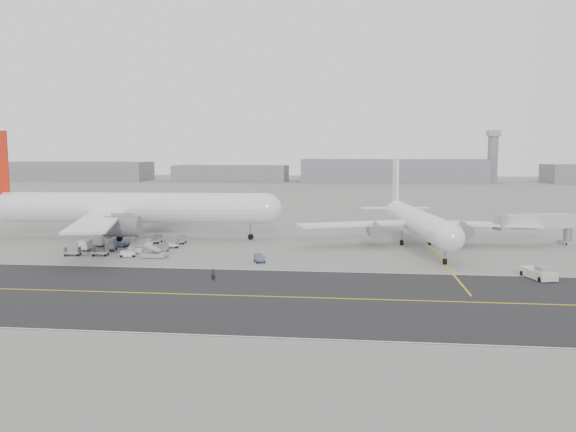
# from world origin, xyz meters

# --- Properties ---
(ground) EXTENTS (700.00, 700.00, 0.00)m
(ground) POSITION_xyz_m (0.00, 0.00, 0.00)
(ground) COLOR gray
(ground) RESTS_ON ground
(taxiway) EXTENTS (220.00, 59.00, 0.03)m
(taxiway) POSITION_xyz_m (5.02, -17.98, 0.01)
(taxiway) COLOR #29292B
(taxiway) RESTS_ON ground
(horizon_buildings) EXTENTS (520.00, 28.00, 28.00)m
(horizon_buildings) POSITION_xyz_m (30.00, 260.00, 0.00)
(horizon_buildings) COLOR gray
(horizon_buildings) RESTS_ON ground
(control_tower) EXTENTS (7.00, 7.00, 31.25)m
(control_tower) POSITION_xyz_m (100.00, 265.00, 16.25)
(control_tower) COLOR gray
(control_tower) RESTS_ON ground
(airliner_a) EXTENTS (66.52, 65.65, 22.93)m
(airliner_a) POSITION_xyz_m (-32.77, 26.59, 6.59)
(airliner_a) COLOR white
(airliner_a) RESTS_ON ground
(airliner_b) EXTENTS (47.59, 48.39, 16.73)m
(airliner_b) POSITION_xyz_m (27.52, 24.79, 4.83)
(airliner_b) COLOR white
(airliner_b) RESTS_ON ground
(pushback_tug) EXTENTS (4.19, 7.39, 2.09)m
(pushback_tug) POSITION_xyz_m (41.88, -3.64, 0.86)
(pushback_tug) COLOR beige
(pushback_tug) RESTS_ON ground
(jet_bridge) EXTENTS (17.04, 7.86, 6.40)m
(jet_bridge) POSITION_xyz_m (50.85, 26.89, 4.46)
(jet_bridge) COLOR gray
(jet_bridge) RESTS_ON ground
(gse_cluster) EXTENTS (25.16, 24.41, 2.10)m
(gse_cluster) POSITION_xyz_m (-27.33, 13.84, 0.00)
(gse_cluster) COLOR #9C9CA1
(gse_cluster) RESTS_ON ground
(stray_dolly) EXTENTS (2.23, 2.70, 1.43)m
(stray_dolly) POSITION_xyz_m (-0.66, 3.91, 0.00)
(stray_dolly) COLOR silver
(stray_dolly) RESTS_ON ground
(ground_crew_a) EXTENTS (0.76, 0.60, 1.82)m
(ground_crew_a) POSITION_xyz_m (-5.00, -10.47, 0.91)
(ground_crew_a) COLOR black
(ground_crew_a) RESTS_ON ground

